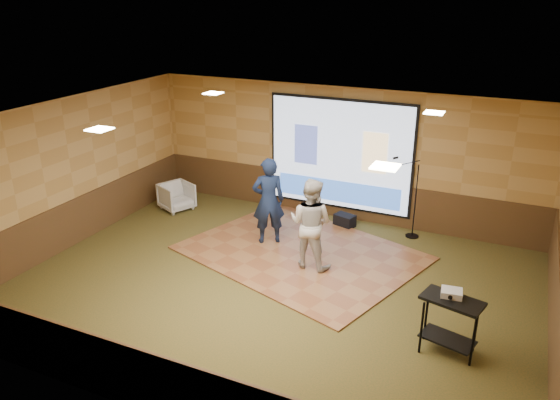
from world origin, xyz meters
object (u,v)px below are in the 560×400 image
at_px(projector_screen, 340,156).
at_px(projector, 452,293).
at_px(dance_floor, 301,253).
at_px(banquet_chair, 177,196).
at_px(player_right, 311,223).
at_px(duffel_bag, 345,220).
at_px(av_table, 450,316).
at_px(player_left, 268,201).
at_px(mic_stand, 411,215).

height_order(projector_screen, projector, projector_screen).
xyz_separation_m(dance_floor, banquet_chair, (-3.60, 0.93, 0.31)).
distance_m(projector_screen, banquet_chair, 3.99).
bearing_deg(player_right, duffel_bag, -85.91).
bearing_deg(av_table, dance_floor, 147.25).
xyz_separation_m(dance_floor, player_left, (-0.80, 0.19, 0.92)).
height_order(projector_screen, player_left, projector_screen).
bearing_deg(projector, mic_stand, 102.50).
bearing_deg(mic_stand, duffel_bag, -171.86).
height_order(dance_floor, av_table, av_table).
bearing_deg(projector_screen, projector, -52.62).
bearing_deg(projector, banquet_chair, 149.67).
bearing_deg(banquet_chair, projector, -88.64).
height_order(mic_stand, duffel_bag, mic_stand).
height_order(player_right, banquet_chair, player_right).
bearing_deg(mic_stand, av_table, -65.65).
relative_size(player_left, duffel_bag, 4.15).
distance_m(mic_stand, banquet_chair, 5.46).
height_order(player_right, mic_stand, player_right).
xyz_separation_m(player_left, player_right, (1.17, -0.62, -0.04)).
xyz_separation_m(dance_floor, av_table, (3.14, -2.02, 0.59)).
bearing_deg(av_table, player_left, 150.77).
distance_m(projector_screen, mic_stand, 2.03).
height_order(projector_screen, av_table, projector_screen).
height_order(player_left, banquet_chair, player_left).
distance_m(projector, banquet_chair, 7.32).
bearing_deg(mic_stand, player_left, -144.55).
xyz_separation_m(projector_screen, player_right, (0.32, -2.51, -0.57)).
bearing_deg(projector_screen, duffel_bag, -52.99).
bearing_deg(mic_stand, dance_floor, -131.30).
distance_m(player_left, mic_stand, 3.06).
distance_m(projector_screen, player_left, 2.14).
distance_m(av_table, projector, 0.34).
relative_size(player_right, av_table, 1.96).
bearing_deg(dance_floor, player_right, -50.03).
distance_m(player_left, banquet_chair, 2.96).
bearing_deg(av_table, projector, 110.25).
bearing_deg(player_left, dance_floor, 133.22).
distance_m(projector_screen, av_table, 5.21).
xyz_separation_m(projector_screen, projector, (3.07, -4.01, -0.54)).
xyz_separation_m(dance_floor, projector, (3.11, -1.94, 0.92)).
relative_size(player_right, duffel_bag, 3.98).
distance_m(mic_stand, duffel_bag, 1.48).
distance_m(banquet_chair, duffel_bag, 4.03).
relative_size(dance_floor, player_right, 2.49).
height_order(player_left, player_right, player_left).
bearing_deg(av_table, projector_screen, 127.09).
relative_size(projector_screen, projector, 11.44).
bearing_deg(duffel_bag, player_left, -128.65).
distance_m(dance_floor, banquet_chair, 3.73).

